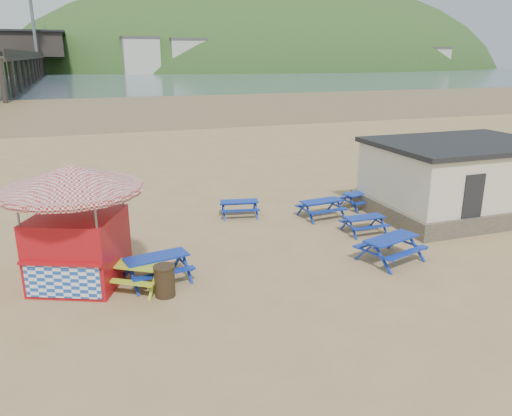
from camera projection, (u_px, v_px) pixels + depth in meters
name	position (u px, v px, depth m)	size (l,w,h in m)	color
ground	(233.00, 250.00, 17.68)	(400.00, 400.00, 0.00)	tan
wet_sand	(114.00, 106.00, 67.22)	(400.00, 400.00, 0.00)	olive
sea	(88.00, 75.00, 170.81)	(400.00, 400.00, 0.00)	#42535F
picnic_table_blue_a	(239.00, 208.00, 21.39)	(1.82, 1.57, 0.67)	#13179E
picnic_table_blue_b	(321.00, 209.00, 21.20)	(1.91, 1.60, 0.75)	#13179E
picnic_table_blue_c	(360.00, 200.00, 22.58)	(1.96, 1.71, 0.71)	#13179E
picnic_table_blue_d	(157.00, 268.00, 15.22)	(2.16, 1.86, 0.80)	#13179E
picnic_table_blue_e	(390.00, 249.00, 16.69)	(2.36, 2.10, 0.83)	#13179E
picnic_table_blue_f	(364.00, 225.00, 19.37)	(1.58, 1.28, 0.66)	#13179E
picnic_table_yellow	(134.00, 276.00, 14.78)	(2.27, 2.17, 0.75)	#B5D529
ice_cream_kiosk	(74.00, 210.00, 14.51)	(5.44, 5.44, 3.69)	#AE1017
litter_bin	(165.00, 281.00, 14.23)	(0.63, 0.63, 0.92)	#3B2C19
amenity_block	(459.00, 178.00, 21.47)	(7.40, 5.40, 3.15)	#665B4C
pier	(31.00, 58.00, 170.87)	(24.00, 220.00, 39.29)	black
headland_town	(270.00, 89.00, 256.25)	(264.00, 144.00, 108.00)	#2D4C1E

